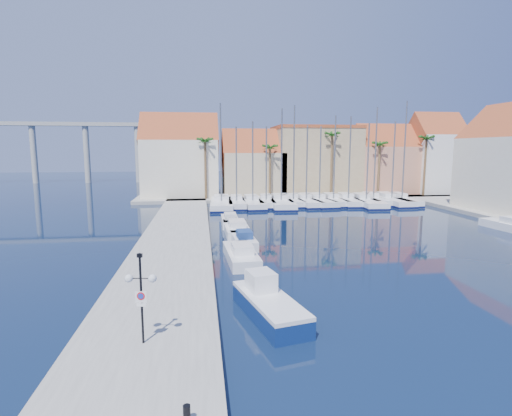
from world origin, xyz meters
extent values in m
plane|color=black|center=(0.00, 0.00, 0.00)|extent=(260.00, 260.00, 0.00)
cube|color=gray|center=(-9.00, 13.50, 0.25)|extent=(6.00, 77.00, 0.50)
cube|color=gray|center=(10.00, 48.00, 0.25)|extent=(54.00, 16.00, 0.50)
cylinder|color=black|center=(-9.03, -4.40, 2.33)|extent=(0.09, 0.09, 3.66)
cylinder|color=black|center=(-9.26, -4.37, 3.16)|extent=(0.46, 0.11, 0.05)
cylinder|color=black|center=(-8.80, -4.43, 3.16)|extent=(0.46, 0.11, 0.05)
sphere|color=white|center=(-9.48, -4.33, 3.16)|extent=(0.33, 0.33, 0.33)
sphere|color=white|center=(-8.58, -4.46, 3.16)|extent=(0.33, 0.33, 0.33)
cube|color=black|center=(-9.03, -4.40, 4.07)|extent=(0.21, 0.14, 0.15)
cube|color=white|center=(-9.04, -4.45, 2.42)|extent=(0.46, 0.09, 0.46)
cylinder|color=red|center=(-9.04, -4.47, 2.47)|extent=(0.31, 0.06, 0.31)
cylinder|color=#1933A5|center=(-9.04, -4.48, 2.47)|extent=(0.22, 0.04, 0.22)
cube|color=white|center=(-9.04, -4.45, 2.10)|extent=(0.37, 0.08, 0.13)
cylinder|color=black|center=(-7.15, -9.39, 0.77)|extent=(0.21, 0.21, 0.54)
cube|color=navy|center=(-3.47, -1.63, 0.43)|extent=(3.14, 6.00, 0.86)
cube|color=white|center=(-3.47, -1.63, 0.95)|extent=(3.14, 6.00, 0.19)
cube|color=white|center=(-3.73, -0.52, 1.48)|extent=(1.55, 1.76, 1.05)
cube|color=white|center=(-3.87, 8.52, 0.40)|extent=(2.32, 6.38, 0.80)
cube|color=white|center=(-3.84, 7.89, 1.10)|extent=(1.52, 2.27, 0.60)
cube|color=white|center=(-3.19, 13.20, 0.40)|extent=(1.94, 5.41, 0.80)
cube|color=navy|center=(-3.17, 12.67, 1.10)|extent=(1.28, 1.92, 0.60)
cube|color=white|center=(-3.36, 18.21, 0.40)|extent=(2.30, 6.94, 0.80)
cube|color=white|center=(-3.35, 17.52, 1.10)|extent=(1.58, 2.44, 0.60)
cube|color=white|center=(-3.67, 22.53, 0.40)|extent=(1.83, 5.50, 0.80)
cube|color=white|center=(-3.68, 21.98, 1.10)|extent=(1.25, 1.93, 0.60)
cube|color=white|center=(24.00, 16.12, 0.40)|extent=(2.28, 5.82, 0.80)
cube|color=white|center=(-3.91, 35.84, 0.50)|extent=(3.47, 11.46, 1.00)
cube|color=#0C1440|center=(-3.91, 35.84, 0.18)|extent=(3.54, 11.52, 0.28)
cube|color=white|center=(-3.86, 36.98, 1.30)|extent=(2.22, 3.49, 0.60)
cylinder|color=slate|center=(-3.94, 35.28, 7.61)|extent=(0.20, 0.20, 13.22)
cube|color=white|center=(-1.78, 35.96, 0.50)|extent=(2.70, 8.95, 1.00)
cube|color=#0C1440|center=(-1.78, 35.96, 0.18)|extent=(2.76, 9.01, 0.28)
cube|color=white|center=(-1.74, 36.84, 1.30)|extent=(1.73, 2.73, 0.60)
cylinder|color=slate|center=(-1.80, 35.51, 6.09)|extent=(0.20, 0.20, 10.17)
cube|color=white|center=(0.42, 35.72, 0.50)|extent=(2.82, 9.84, 1.00)
cube|color=#0C1440|center=(0.42, 35.72, 0.18)|extent=(2.89, 9.90, 0.28)
cube|color=white|center=(0.39, 36.69, 1.30)|extent=(1.86, 2.98, 0.60)
cylinder|color=slate|center=(0.44, 35.23, 6.43)|extent=(0.20, 0.20, 10.85)
cube|color=white|center=(2.49, 36.29, 0.50)|extent=(2.85, 8.59, 1.00)
cube|color=#0C1440|center=(2.49, 36.29, 0.18)|extent=(2.92, 8.65, 0.28)
cube|color=white|center=(2.55, 37.13, 1.30)|extent=(1.73, 2.64, 0.60)
cylinder|color=slate|center=(2.45, 35.87, 6.12)|extent=(0.20, 0.20, 10.24)
cube|color=white|center=(4.54, 35.84, 0.50)|extent=(3.83, 11.82, 1.00)
cube|color=#0C1440|center=(4.54, 35.84, 0.18)|extent=(3.90, 11.89, 0.28)
cube|color=white|center=(4.63, 37.00, 1.30)|extent=(2.36, 3.63, 0.60)
cylinder|color=slate|center=(4.50, 35.26, 7.32)|extent=(0.20, 0.20, 12.64)
cube|color=white|center=(6.47, 36.52, 0.50)|extent=(2.22, 8.17, 1.00)
cube|color=#0C1440|center=(6.47, 36.52, 0.18)|extent=(2.28, 8.23, 0.28)
cube|color=white|center=(6.48, 37.33, 1.30)|extent=(1.51, 2.46, 0.60)
cylinder|color=slate|center=(6.46, 36.11, 7.59)|extent=(0.20, 0.20, 13.18)
cube|color=white|center=(8.30, 36.44, 0.50)|extent=(3.17, 10.03, 1.00)
cube|color=#0C1440|center=(8.30, 36.44, 0.18)|extent=(3.23, 10.10, 0.28)
cube|color=white|center=(8.24, 37.42, 1.30)|extent=(1.98, 3.07, 0.60)
cylinder|color=slate|center=(8.33, 35.94, 6.22)|extent=(0.20, 0.20, 10.45)
cube|color=white|center=(10.26, 36.45, 0.50)|extent=(3.30, 10.25, 1.00)
cube|color=#0C1440|center=(10.26, 36.45, 0.18)|extent=(3.36, 10.32, 0.28)
cube|color=white|center=(10.19, 37.45, 1.30)|extent=(2.04, 3.15, 0.60)
cylinder|color=slate|center=(10.29, 35.94, 6.16)|extent=(0.20, 0.20, 10.31)
cube|color=white|center=(12.42, 36.45, 0.50)|extent=(2.63, 8.97, 1.00)
cube|color=#0C1440|center=(12.42, 36.45, 0.18)|extent=(2.69, 9.03, 0.28)
cube|color=white|center=(12.39, 37.34, 1.30)|extent=(1.71, 2.72, 0.60)
cylinder|color=slate|center=(12.43, 36.01, 6.93)|extent=(0.20, 0.20, 11.86)
cube|color=white|center=(14.69, 36.36, 0.50)|extent=(3.33, 9.86, 1.00)
cube|color=#0C1440|center=(14.69, 36.36, 0.18)|extent=(3.39, 9.92, 0.28)
cube|color=white|center=(14.78, 37.32, 1.30)|extent=(2.00, 3.04, 0.60)
cylinder|color=slate|center=(14.65, 35.87, 6.87)|extent=(0.20, 0.20, 11.73)
cube|color=white|center=(16.87, 35.08, 0.50)|extent=(3.69, 11.57, 1.00)
cube|color=#0C1440|center=(16.87, 35.08, 0.18)|extent=(3.75, 11.64, 0.28)
cube|color=white|center=(16.94, 36.22, 1.30)|extent=(2.29, 3.55, 0.60)
cylinder|color=slate|center=(16.83, 34.51, 6.37)|extent=(0.20, 0.20, 10.73)
cube|color=white|center=(18.73, 36.72, 0.50)|extent=(2.83, 9.26, 1.00)
cube|color=#0C1440|center=(18.73, 36.72, 0.18)|extent=(2.89, 9.32, 0.28)
cube|color=white|center=(18.78, 37.63, 1.30)|extent=(1.80, 2.83, 0.60)
cylinder|color=slate|center=(18.71, 36.26, 7.58)|extent=(0.20, 0.20, 13.16)
cube|color=white|center=(21.16, 35.99, 0.50)|extent=(2.92, 11.02, 1.00)
cube|color=#0C1440|center=(21.16, 35.99, 0.18)|extent=(2.98, 11.08, 0.28)
cube|color=white|center=(21.15, 37.09, 1.30)|extent=(2.02, 3.31, 0.60)
cylinder|color=slate|center=(21.16, 35.44, 6.54)|extent=(0.20, 0.20, 11.07)
cube|color=white|center=(22.70, 35.74, 0.50)|extent=(2.85, 9.70, 1.00)
cube|color=#0C1440|center=(22.70, 35.74, 0.18)|extent=(2.91, 9.76, 0.28)
cube|color=white|center=(22.74, 36.70, 1.30)|extent=(1.85, 2.95, 0.60)
cylinder|color=slate|center=(22.69, 35.26, 7.97)|extent=(0.20, 0.20, 13.93)
cube|color=#EBE2C5|center=(-10.00, 47.00, 5.00)|extent=(12.00, 9.00, 9.00)
cube|color=#963F20|center=(-10.00, 47.00, 9.50)|extent=(12.30, 9.00, 9.00)
cube|color=tan|center=(2.00, 47.00, 4.00)|extent=(10.00, 8.00, 7.00)
cube|color=#963F20|center=(2.00, 47.00, 7.50)|extent=(10.30, 8.00, 8.00)
cube|color=tan|center=(13.00, 48.00, 6.00)|extent=(14.00, 10.00, 11.00)
cube|color=#963F20|center=(13.00, 48.00, 11.75)|extent=(14.20, 10.20, 0.50)
cube|color=tan|center=(25.00, 47.00, 4.50)|extent=(10.00, 8.00, 8.00)
cube|color=#963F20|center=(25.00, 47.00, 8.50)|extent=(10.30, 8.00, 8.00)
cube|color=white|center=(34.00, 46.00, 5.50)|extent=(8.00, 8.00, 10.00)
cube|color=#963F20|center=(34.00, 46.00, 10.50)|extent=(8.30, 8.00, 8.00)
cylinder|color=brown|center=(-6.00, 42.00, 5.00)|extent=(0.36, 0.36, 9.00)
sphere|color=#1E5017|center=(-6.00, 42.00, 9.35)|extent=(2.60, 2.60, 2.60)
cylinder|color=brown|center=(4.00, 42.00, 4.50)|extent=(0.36, 0.36, 8.00)
sphere|color=#1E5017|center=(4.00, 42.00, 8.35)|extent=(2.60, 2.60, 2.60)
cylinder|color=brown|center=(14.00, 42.00, 5.50)|extent=(0.36, 0.36, 10.00)
sphere|color=#1E5017|center=(14.00, 42.00, 10.35)|extent=(2.60, 2.60, 2.60)
cylinder|color=brown|center=(22.00, 42.00, 4.75)|extent=(0.36, 0.36, 8.50)
sphere|color=#1E5017|center=(22.00, 42.00, 8.85)|extent=(2.60, 2.60, 2.60)
cylinder|color=brown|center=(30.00, 42.00, 5.25)|extent=(0.36, 0.36, 9.50)
sphere|color=#1E5017|center=(30.00, 42.00, 9.85)|extent=(2.60, 2.60, 2.60)
cube|color=#9E9E99|center=(-38.00, 82.00, 14.00)|extent=(48.00, 2.20, 0.90)
cylinder|color=#9E9E99|center=(-46.00, 82.00, 7.00)|extent=(1.40, 1.40, 14.00)
cylinder|color=#9E9E99|center=(-34.00, 82.00, 7.00)|extent=(1.40, 1.40, 14.00)
cylinder|color=#9E9E99|center=(-22.00, 82.00, 7.00)|extent=(1.40, 1.40, 14.00)
camera|label=1|loc=(-6.60, -19.75, 8.12)|focal=28.00mm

